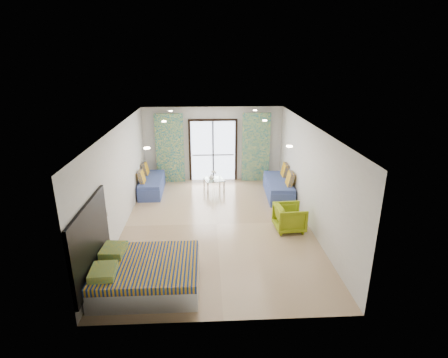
{
  "coord_description": "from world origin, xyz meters",
  "views": [
    {
      "loc": [
        -0.25,
        -8.66,
        4.33
      ],
      "look_at": [
        0.23,
        0.45,
        1.15
      ],
      "focal_mm": 28.0,
      "sensor_mm": 36.0,
      "label": 1
    }
  ],
  "objects_px": {
    "coffee_table": "(214,180)",
    "daybed_left": "(152,184)",
    "daybed_right": "(279,187)",
    "bed": "(146,274)",
    "armchair": "(290,216)"
  },
  "relations": [
    {
      "from": "bed",
      "to": "armchair",
      "type": "bearing_deg",
      "value": 33.76
    },
    {
      "from": "coffee_table",
      "to": "armchair",
      "type": "distance_m",
      "value": 3.56
    },
    {
      "from": "coffee_table",
      "to": "armchair",
      "type": "relative_size",
      "value": 1.0
    },
    {
      "from": "coffee_table",
      "to": "daybed_left",
      "type": "bearing_deg",
      "value": -179.04
    },
    {
      "from": "daybed_right",
      "to": "coffee_table",
      "type": "xyz_separation_m",
      "value": [
        -2.12,
        0.58,
        0.07
      ]
    },
    {
      "from": "bed",
      "to": "coffee_table",
      "type": "height_order",
      "value": "coffee_table"
    },
    {
      "from": "bed",
      "to": "coffee_table",
      "type": "bearing_deg",
      "value": 74.38
    },
    {
      "from": "daybed_left",
      "to": "coffee_table",
      "type": "bearing_deg",
      "value": -0.09
    },
    {
      "from": "bed",
      "to": "daybed_left",
      "type": "xyz_separation_m",
      "value": [
        -0.64,
        5.23,
        -0.01
      ]
    },
    {
      "from": "bed",
      "to": "daybed_right",
      "type": "relative_size",
      "value": 1.0
    },
    {
      "from": "daybed_right",
      "to": "bed",
      "type": "bearing_deg",
      "value": -124.85
    },
    {
      "from": "bed",
      "to": "daybed_right",
      "type": "height_order",
      "value": "daybed_right"
    },
    {
      "from": "armchair",
      "to": "daybed_right",
      "type": "bearing_deg",
      "value": -8.68
    },
    {
      "from": "bed",
      "to": "armchair",
      "type": "distance_m",
      "value": 4.08
    },
    {
      "from": "coffee_table",
      "to": "armchair",
      "type": "height_order",
      "value": "armchair"
    }
  ]
}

